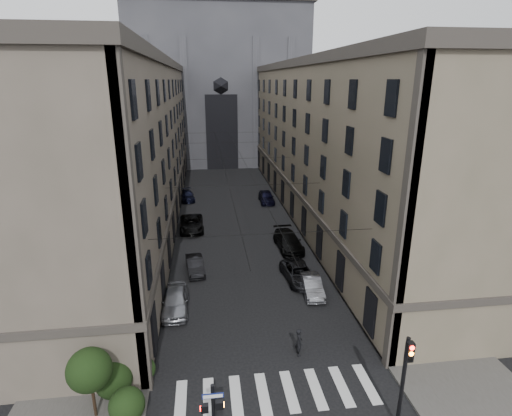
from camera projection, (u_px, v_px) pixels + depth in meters
name	position (u px, v px, depth m)	size (l,w,h in m)	color
sidewalk_left	(151.00, 217.00, 50.13)	(7.00, 80.00, 0.15)	#383533
sidewalk_right	(313.00, 211.00, 52.70)	(7.00, 80.00, 0.15)	#383533
zebra_crossing	(276.00, 392.00, 22.17)	(11.00, 3.20, 0.01)	beige
building_left	(119.00, 144.00, 46.93)	(13.60, 60.60, 18.85)	#524B3F
building_right	(339.00, 140.00, 50.23)	(13.60, 60.60, 18.85)	brown
gothic_tower	(218.00, 74.00, 82.76)	(35.00, 23.00, 58.00)	#2D2D33
pedestrian_signal_left	(213.00, 416.00, 17.73)	(1.02, 0.38, 4.00)	black
traffic_light_right	(405.00, 373.00, 18.95)	(0.34, 0.50, 5.20)	black
shrub_cluster	(110.00, 380.00, 20.56)	(3.90, 4.40, 3.90)	black
tram_wires	(233.00, 160.00, 48.87)	(14.00, 60.00, 0.43)	black
car_left_near	(175.00, 300.00, 29.86)	(1.94, 4.83, 1.64)	gray
car_left_midnear	(195.00, 265.00, 35.86)	(1.43, 4.11, 1.35)	black
car_left_midfar	(192.00, 224.00, 45.84)	(2.64, 5.72, 1.59)	black
car_left_far	(187.00, 196.00, 57.44)	(1.86, 4.58, 1.33)	black
car_right_near	(312.00, 286.00, 32.26)	(1.46, 4.19, 1.38)	gray
car_right_midnear	(299.00, 273.00, 34.31)	(2.32, 5.03, 1.40)	black
car_right_midfar	(288.00, 241.00, 40.83)	(2.30, 5.67, 1.64)	black
car_right_far	(266.00, 197.00, 56.29)	(1.94, 4.83, 1.64)	black
pedestrian	(299.00, 342.00, 24.96)	(0.68, 0.44, 1.86)	black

